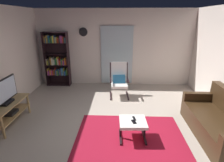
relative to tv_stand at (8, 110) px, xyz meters
The scene contains 13 objects.
ground_plane 2.33m from the tv_stand, ahead, with size 7.02×7.02×0.00m, color #B4A596.
wall_back 3.75m from the tv_stand, 50.64° to the left, with size 5.60×0.06×2.60m, color silver.
glass_door_panel 3.69m from the tv_stand, 49.00° to the left, with size 1.10×0.01×2.00m, color silver.
area_rug 2.75m from the tv_stand, ahead, with size 2.19×1.63×0.01m, color maroon.
tv_stand is the anchor object (origin of this frame).
television 0.44m from the tv_stand, 63.55° to the right, with size 0.20×0.88×0.55m.
bookshelf_near_tv 2.69m from the tv_stand, 83.07° to the left, with size 0.82×0.30×1.87m.
leather_sofa 4.52m from the tv_stand, ahead, with size 0.82×1.83×0.88m.
lounge_armchair 3.04m from the tv_stand, 35.40° to the left, with size 0.60×0.69×1.02m.
ottoman 2.78m from the tv_stand, ahead, with size 0.54×0.50×0.40m.
tv_remote 2.80m from the tv_stand, ahead, with size 0.04×0.14×0.02m, color black.
cell_phone 2.80m from the tv_stand, ahead, with size 0.07×0.14×0.01m, color black.
wall_clock 3.36m from the tv_stand, 65.43° to the left, with size 0.29×0.03×0.29m.
Camera 1 is at (0.17, -3.38, 2.29)m, focal length 28.93 mm.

